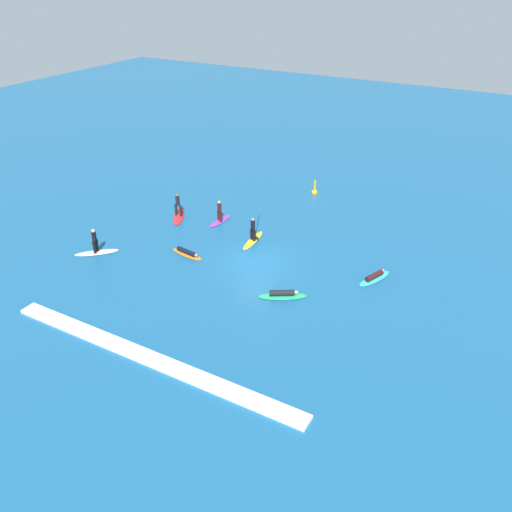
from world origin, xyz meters
TOP-DOWN VIEW (x-y plane):
  - ground_plane at (0.00, 0.00)m, footprint 120.00×120.00m
  - surfer_on_red_board at (-8.56, 3.21)m, footprint 2.31×3.19m
  - surfer_on_yellow_board at (-1.67, 2.55)m, footprint 0.88×3.09m
  - surfer_on_green_board at (3.29, -2.68)m, footprint 2.82×2.13m
  - surfer_on_white_board at (-9.88, -4.11)m, footprint 2.55×2.50m
  - surfer_on_orange_board at (-4.50, -1.32)m, footprint 2.62×1.01m
  - surfer_on_teal_board at (7.31, 1.84)m, footprint 1.60×2.76m
  - surfer_on_purple_board at (-5.36, 4.01)m, footprint 0.75×2.59m
  - marker_buoy at (-1.38, 12.39)m, footprint 0.50×0.50m
  - wave_crest at (0.00, -10.81)m, footprint 17.27×0.90m

SIDE VIEW (x-z plane):
  - ground_plane at x=0.00m, z-range 0.00..0.00m
  - wave_crest at x=0.00m, z-range 0.00..0.18m
  - surfer_on_orange_board at x=-4.50m, z-range -0.05..0.33m
  - surfer_on_green_board at x=3.29m, z-range -0.07..0.38m
  - surfer_on_teal_board at x=7.31m, z-range -0.06..0.37m
  - marker_buoy at x=-1.38m, z-range -0.45..0.86m
  - surfer_on_red_board at x=-8.56m, z-range -0.56..1.31m
  - surfer_on_white_board at x=-9.88m, z-range -0.49..1.30m
  - surfer_on_purple_board at x=-5.36m, z-range -0.42..1.26m
  - surfer_on_yellow_board at x=-1.67m, z-range -0.56..1.48m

